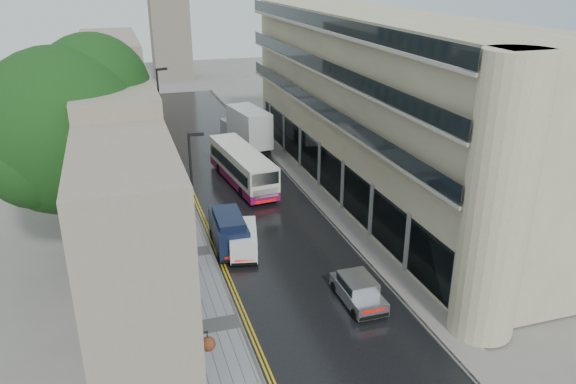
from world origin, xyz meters
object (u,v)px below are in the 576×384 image
white_lorry (243,135)px  silver_hatchback (355,306)px  tree_far (80,117)px  lamp_post_far (161,121)px  pedestrian (170,205)px  cream_bus (241,181)px  navy_van (219,243)px  lamp_post_near (193,200)px  white_van (231,251)px  tree_near (67,158)px

white_lorry → silver_hatchback: bearing=-100.1°
tree_far → lamp_post_far: 7.22m
pedestrian → cream_bus: bearing=175.7°
navy_van → lamp_post_near: 3.32m
white_van → navy_van: (-0.63, 0.62, 0.36)m
tree_far → white_lorry: tree_far is taller
tree_far → white_lorry: bearing=18.2°
white_lorry → silver_hatchback: white_lorry is taller
white_lorry → tree_near: bearing=-138.1°
white_lorry → navy_van: size_ratio=1.70×
white_lorry → navy_van: (-6.24, -19.96, -0.94)m
silver_hatchback → lamp_post_far: size_ratio=0.45×
cream_bus → pedestrian: bearing=-165.7°
lamp_post_near → navy_van: bearing=4.9°
tree_far → white_lorry: (14.20, 4.68, -4.02)m
lamp_post_near → lamp_post_far: bearing=102.9°
tree_far → pedestrian: tree_far is taller
tree_near → tree_far: 13.02m
cream_bus → white_lorry: white_lorry is taller
white_van → tree_far: bearing=130.7°
white_van → cream_bus: bearing=85.8°
lamp_post_near → tree_far: bearing=126.1°
tree_far → pedestrian: bearing=-53.2°
cream_bus → lamp_post_far: bearing=115.9°
silver_hatchback → navy_van: bearing=123.3°
cream_bus → silver_hatchback: bearing=-90.1°
lamp_post_near → lamp_post_far: (-0.10, 17.90, 0.40)m
tree_near → navy_van: size_ratio=2.83×
tree_near → lamp_post_near: (6.86, -2.09, -2.67)m
navy_van → silver_hatchback: bearing=-54.1°
pedestrian → lamp_post_near: lamp_post_near is taller
cream_bus → white_lorry: 10.55m
cream_bus → white_lorry: size_ratio=1.31×
silver_hatchback → lamp_post_far: lamp_post_far is taller
navy_van → tree_near: bearing=166.8°
tree_near → cream_bus: tree_near is taller
tree_far → lamp_post_far: tree_far is taller
silver_hatchback → tree_near: bearing=142.1°
cream_bus → lamp_post_far: (-5.20, 8.35, 3.17)m
cream_bus → tree_far: bearing=148.5°
cream_bus → navy_van: bearing=-116.9°
tree_far → white_lorry: size_ratio=1.49×
cream_bus → lamp_post_far: size_ratio=1.20×
silver_hatchback → white_van: bearing=122.2°
cream_bus → silver_hatchback: (1.89, -18.12, -0.72)m
silver_hatchback → tree_far: bearing=119.4°
lamp_post_near → tree_near: bearing=175.7°
tree_far → pedestrian: size_ratio=6.84×
cream_bus → silver_hatchback: size_ratio=2.68×
white_lorry → pedestrian: (-8.43, -12.41, -1.18)m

